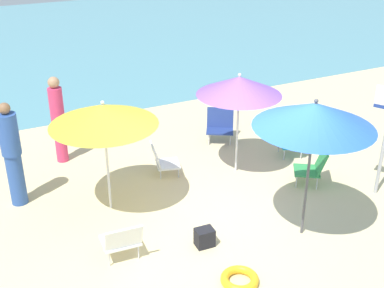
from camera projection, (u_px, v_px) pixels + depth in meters
ground_plane at (224, 228)px, 7.71m from camera, size 40.00×40.00×0.00m
sea_water at (44, 40)px, 18.40m from camera, size 40.00×16.00×0.01m
umbrella_blue at (315, 115)px, 6.79m from camera, size 1.69×1.69×2.16m
umbrella_purple at (239, 86)px, 8.68m from camera, size 1.50×1.50×1.89m
umbrella_yellow at (103, 115)px, 7.53m from camera, size 1.67×1.67×1.87m
beach_chair_a at (162, 160)px, 9.14m from camera, size 0.60×0.57×0.61m
beach_chair_b at (296, 139)px, 9.83m from camera, size 0.64×0.60×0.66m
beach_chair_c at (122, 240)px, 6.89m from camera, size 0.55×0.56×0.63m
beach_chair_d at (314, 166)px, 8.79m from camera, size 0.70×0.68×0.69m
beach_chair_e at (220, 124)px, 10.47m from camera, size 0.73×0.71×0.67m
person_a at (12, 154)px, 8.00m from camera, size 0.31×0.31×1.77m
person_b at (58, 119)px, 9.39m from camera, size 0.26×0.26×1.69m
swim_ring at (240, 279)px, 6.58m from camera, size 0.51×0.51×0.11m
beach_bag at (205, 237)px, 7.27m from camera, size 0.28×0.22×0.28m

